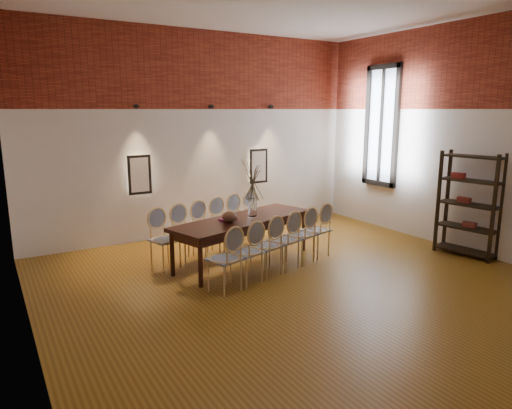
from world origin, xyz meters
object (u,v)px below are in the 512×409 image
chair_near_e (301,235)px  bowl (230,217)px  chair_near_c (266,246)px  chair_far_b (186,235)px  chair_far_c (206,230)px  chair_far_d (224,225)px  chair_far_e (241,221)px  chair_near_d (284,240)px  chair_far_f (257,217)px  chair_near_f (316,230)px  chair_near_b (246,252)px  shelving_rack (469,204)px  dining_table (244,240)px  chair_near_a (225,259)px  vase (252,207)px  chair_far_a (165,240)px  book (228,219)px

chair_near_e → bowl: 1.24m
chair_near_c → chair_far_b: bearing=107.2°
chair_far_c → chair_far_d: size_ratio=1.00×
chair_far_d → chair_far_e: same height
chair_near_d → chair_far_f: (0.45, 1.56, 0.00)m
chair_near_e → bowl: size_ratio=3.92×
bowl → chair_near_f: bearing=-8.6°
chair_near_b → shelving_rack: bearing=-27.5°
chair_near_f → chair_far_d: 1.63m
dining_table → chair_near_a: (-0.84, -0.95, 0.09)m
shelving_rack → chair_far_d: bearing=135.9°
chair_near_b → chair_near_c: bearing=-0.0°
vase → bowl: vase is taller
bowl → chair_far_b: bearing=126.7°
chair_far_c → chair_far_e: bearing=-180.0°
chair_near_f → chair_far_a: bearing=147.1°
chair_near_e → chair_far_c: 1.63m
chair_near_e → chair_far_f: same height
dining_table → chair_near_d: 0.73m
chair_near_c → bowl: 0.75m
chair_far_d → vase: size_ratio=3.13×
chair_near_d → chair_far_d: size_ratio=1.00×
shelving_rack → chair_near_d: bearing=151.6°
chair_near_f → chair_far_b: same height
book → chair_near_d: bearing=-42.2°
chair_near_c → shelving_rack: shelving_rack is taller
chair_near_a → vase: 1.52m
chair_near_b → chair_near_c: 0.43m
chair_near_a → chair_near_d: bearing=0.0°
bowl → book: size_ratio=0.92×
chair_near_e → chair_far_d: size_ratio=1.00×
chair_near_c → vase: (0.23, 0.78, 0.43)m
chair_near_a → chair_far_a: bearing=90.0°
chair_near_b → chair_far_c: 1.45m
chair_near_d → chair_far_e: bearing=72.8°
chair_near_e → vase: bearing=121.6°
chair_far_c → chair_far_d: bearing=-180.0°
chair_near_e → chair_far_b: same height
chair_near_c → vase: vase is taller
chair_near_a → chair_near_d: (1.23, 0.35, 0.00)m
chair_near_e → chair_far_e: bearing=90.0°
chair_near_f → vase: (-1.01, 0.44, 0.43)m
chair_far_a → shelving_rack: bearing=140.9°
chair_far_d → book: size_ratio=3.62×
chair_near_f → chair_far_c: 1.89m
dining_table → chair_far_d: chair_far_d is taller
chair_far_b → chair_far_c: same height
chair_near_e → book: bearing=139.7°
chair_near_e → chair_far_c: bearing=121.7°
chair_near_e → chair_near_f: 0.43m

